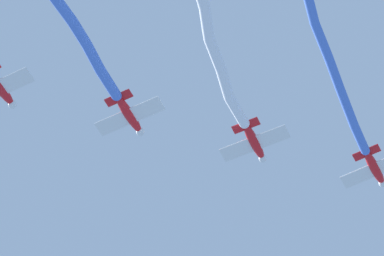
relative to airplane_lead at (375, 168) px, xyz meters
name	(u,v)px	position (x,y,z in m)	size (l,w,h in m)	color
airplane_lead	(375,168)	(0.00, 0.00, 0.00)	(6.29, 4.86, 1.57)	red
airplane_left_wing	(254,142)	(10.39, 4.03, 0.25)	(6.35, 4.86, 1.57)	red
smoke_trail_left_wing	(211,19)	(12.80, 16.52, -0.27)	(3.65, 21.87, 1.81)	white
airplane_right_wing	(129,115)	(20.78, 8.06, 0.50)	(6.33, 4.86, 1.57)	red
airplane_slot	(0,87)	(31.16, 12.10, 0.75)	(6.33, 4.86, 1.57)	red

